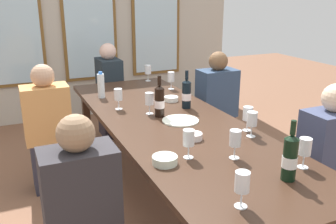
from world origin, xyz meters
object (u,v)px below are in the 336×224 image
Objects in this scene: wine_bottle_2 at (160,101)px; wine_glass_4 at (118,95)px; wine_glass_8 at (248,115)px; wine_glass_9 at (252,120)px; wine_bottle_0 at (290,157)px; dining_table at (173,129)px; wine_glass_7 at (149,100)px; tasting_bowl_0 at (193,136)px; seated_person_4 at (110,93)px; wine_glass_2 at (305,148)px; tasting_bowl_1 at (171,99)px; wine_glass_6 at (242,183)px; seated_person_2 at (48,132)px; wine_glass_0 at (189,139)px; seated_person_1 at (327,167)px; wine_glass_5 at (148,70)px; seated_person_3 at (216,109)px; wine_glass_1 at (171,77)px; seated_person_0 at (83,220)px; wine_glass_3 at (235,140)px; water_bottle at (101,85)px; tasting_bowl_2 at (165,160)px; white_plate_0 at (180,120)px; wine_bottle_1 at (186,94)px.

wine_bottle_2 reaches higher than wine_glass_4.
wine_glass_8 is 0.11m from wine_glass_9.
wine_bottle_0 is at bearing -73.58° from wine_glass_4.
dining_table is 16.39× the size of wine_glass_7.
tasting_bowl_0 is 2.16m from seated_person_4.
tasting_bowl_1 is at bearing 94.70° from wine_glass_2.
wine_bottle_2 is 1.34m from wine_glass_6.
wine_glass_7 is 0.95m from seated_person_2.
seated_person_1 is at bearing -6.34° from wine_glass_0.
seated_person_1 is (0.52, -2.04, -0.33)m from wine_glass_5.
wine_bottle_0 is 2.38m from wine_glass_5.
wine_glass_6 is (-0.42, -1.68, 0.10)m from tasting_bowl_1.
wine_bottle_2 is at bearing 83.16° from wine_glass_6.
wine_glass_0 is at bearing 128.23° from wine_bottle_0.
seated_person_3 is (0.92, 0.48, -0.33)m from wine_glass_7.
wine_glass_9 is at bearing -111.25° from seated_person_3.
seated_person_0 reaches higher than wine_glass_1.
seated_person_1 is at bearing -26.74° from wine_glass_9.
wine_glass_3 reaches higher than tasting_bowl_0.
dining_table is 11.88× the size of water_bottle.
seated_person_1 is at bearing 0.25° from wine_glass_3.
wine_glass_0 is 0.62m from wine_glass_8.
wine_glass_5 and wine_glass_9 have the same top height.
wine_glass_9 is (-0.04, -0.10, -0.00)m from wine_glass_8.
wine_bottle_0 reaches higher than water_bottle.
wine_glass_4 is 0.16× the size of seated_person_1.
wine_glass_3 is 1.00× the size of wine_glass_6.
wine_glass_8 is at bearing 13.17° from seated_person_0.
tasting_bowl_0 is 0.69× the size of wine_glass_3.
wine_glass_4 is at bearing 130.61° from wine_glass_7.
wine_glass_8 is at bearing -78.66° from tasting_bowl_1.
tasting_bowl_2 is 1.19m from seated_person_1.
wine_glass_4 is at bearing 95.17° from wine_glass_0.
wine_glass_8 is (0.49, -0.63, -0.00)m from wine_glass_7.
seated_person_0 is (-1.17, 0.32, -0.33)m from wine_glass_2.
dining_table is 2.57× the size of seated_person_2.
wine_glass_0 and wine_glass_5 have the same top height.
wine_glass_2 is (0.28, -0.97, 0.11)m from white_plate_0.
wine_glass_2 is 1.00× the size of wine_glass_8.
wine_glass_1 is at bearing 159.78° from seated_person_3.
wine_glass_6 and wine_glass_9 have the same top height.
wine_glass_2 is at bearing -91.57° from wine_glass_1.
seated_person_2 is (-1.22, -0.15, -0.34)m from wine_glass_1.
wine_glass_0 and wine_glass_9 have the same top height.
dining_table is at bearing -103.24° from wine_glass_5.
dining_table is 1.05m from wine_glass_2.
wine_bottle_1 is 0.98m from wine_glass_0.
tasting_bowl_2 is 1.81m from seated_person_3.
tasting_bowl_2 is 0.77m from wine_glass_2.
wine_bottle_1 is (0.25, 0.27, 0.18)m from dining_table.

